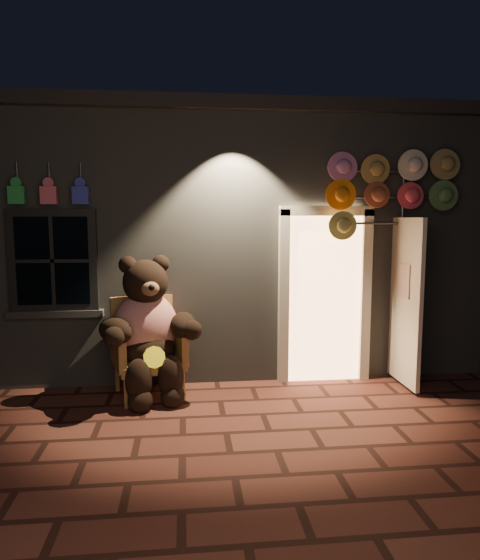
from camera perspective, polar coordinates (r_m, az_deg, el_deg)
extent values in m
plane|color=brown|center=(5.00, -1.56, -17.07)|extent=(60.00, 60.00, 0.00)
cube|color=slate|center=(8.56, -3.79, 4.47)|extent=(7.00, 5.00, 3.30)
cube|color=black|center=(8.65, -3.88, 15.99)|extent=(7.30, 5.30, 0.16)
cube|color=black|center=(6.21, -20.52, 2.09)|extent=(1.00, 0.10, 1.20)
cube|color=black|center=(6.19, -20.59, 2.06)|extent=(0.82, 0.06, 1.02)
cube|color=slate|center=(6.30, -20.27, -3.63)|extent=(1.10, 0.14, 0.08)
cube|color=#FFB372|center=(6.34, 9.55, -2.02)|extent=(0.92, 0.10, 2.10)
cube|color=beige|center=(6.18, 5.01, -2.18)|extent=(0.12, 0.12, 2.20)
cube|color=beige|center=(6.46, 14.09, -1.96)|extent=(0.12, 0.12, 2.20)
cube|color=beige|center=(6.22, 9.86, 7.79)|extent=(1.16, 0.12, 0.12)
cube|color=beige|center=(6.30, 18.41, -2.35)|extent=(0.05, 0.80, 2.00)
cube|color=green|center=(6.22, -24.17, 8.84)|extent=(0.18, 0.07, 0.20)
cylinder|color=#59595E|center=(6.29, -24.12, 11.10)|extent=(0.02, 0.02, 0.25)
cube|color=#D15668|center=(6.12, -21.02, 9.03)|extent=(0.18, 0.07, 0.20)
cylinder|color=#59595E|center=(6.20, -20.98, 11.32)|extent=(0.02, 0.02, 0.25)
cube|color=#2D329F|center=(6.04, -17.77, 9.19)|extent=(0.18, 0.07, 0.20)
cylinder|color=#59595E|center=(6.12, -17.74, 11.51)|extent=(0.02, 0.02, 0.25)
cube|color=#AE6D43|center=(5.91, -10.40, -9.29)|extent=(0.90, 0.86, 0.10)
cube|color=#AE6D43|center=(6.12, -11.12, -5.19)|extent=(0.73, 0.29, 0.73)
cube|color=#AE6D43|center=(5.77, -13.78, -7.62)|extent=(0.26, 0.63, 0.42)
cube|color=#AE6D43|center=(5.92, -7.10, -7.11)|extent=(0.26, 0.63, 0.42)
cylinder|color=#AE6D43|center=(5.65, -12.87, -12.49)|extent=(0.05, 0.05, 0.34)
cylinder|color=#AE6D43|center=(5.78, -6.59, -11.90)|extent=(0.05, 0.05, 0.34)
cylinder|color=#AE6D43|center=(6.20, -13.84, -10.73)|extent=(0.05, 0.05, 0.34)
cylinder|color=#AE6D43|center=(6.32, -8.11, -10.25)|extent=(0.05, 0.05, 0.34)
ellipsoid|color=red|center=(5.86, -10.76, -5.22)|extent=(0.89, 0.79, 0.79)
ellipsoid|color=black|center=(5.83, -10.52, -7.63)|extent=(0.75, 0.68, 0.37)
sphere|color=black|center=(5.72, -10.77, -0.23)|extent=(0.63, 0.63, 0.51)
sphere|color=black|center=(5.70, -12.74, 1.71)|extent=(0.20, 0.20, 0.20)
sphere|color=black|center=(5.77, -9.05, 1.87)|extent=(0.20, 0.20, 0.20)
ellipsoid|color=brown|center=(5.50, -10.24, -0.97)|extent=(0.23, 0.19, 0.16)
ellipsoid|color=black|center=(5.56, -14.05, -5.65)|extent=(0.54, 0.59, 0.29)
ellipsoid|color=black|center=(5.71, -6.54, -5.12)|extent=(0.32, 0.53, 0.29)
ellipsoid|color=black|center=(5.56, -11.53, -11.25)|extent=(0.29, 0.29, 0.49)
ellipsoid|color=black|center=(5.64, -7.93, -10.92)|extent=(0.29, 0.29, 0.49)
sphere|color=black|center=(5.57, -11.33, -13.41)|extent=(0.27, 0.27, 0.27)
sphere|color=black|center=(5.64, -7.71, -13.05)|extent=(0.27, 0.27, 0.27)
cylinder|color=yellow|center=(5.52, -9.77, -8.69)|extent=(0.26, 0.16, 0.23)
cylinder|color=#59595E|center=(6.52, 17.84, 1.15)|extent=(0.04, 0.04, 2.81)
cylinder|color=#59595E|center=(6.37, 15.71, 11.88)|extent=(1.25, 0.03, 0.03)
cylinder|color=#59595E|center=(6.35, 15.62, 9.08)|extent=(1.25, 0.03, 0.03)
cylinder|color=#59595E|center=(6.35, 15.52, 6.26)|extent=(1.25, 0.03, 0.03)
cylinder|color=pink|center=(6.16, 11.71, 12.66)|extent=(0.35, 0.11, 0.36)
cylinder|color=#B68B47|center=(6.27, 15.51, 12.45)|extent=(0.35, 0.11, 0.36)
cylinder|color=beige|center=(6.41, 19.15, 12.20)|extent=(0.35, 0.11, 0.36)
cylinder|color=#AB8950|center=(6.65, 22.25, 11.87)|extent=(0.35, 0.11, 0.36)
cylinder|color=orange|center=(6.11, 11.71, 9.28)|extent=(0.35, 0.11, 0.36)
cylinder|color=#A64F30|center=(6.22, 15.50, 9.13)|extent=(0.35, 0.11, 0.36)
cylinder|color=#F9495A|center=(6.44, 18.79, 8.93)|extent=(0.35, 0.11, 0.36)
cylinder|color=#588348|center=(6.60, 22.22, 8.73)|extent=(0.35, 0.11, 0.36)
cylinder|color=tan|center=(6.08, 11.71, 5.85)|extent=(0.35, 0.11, 0.36)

